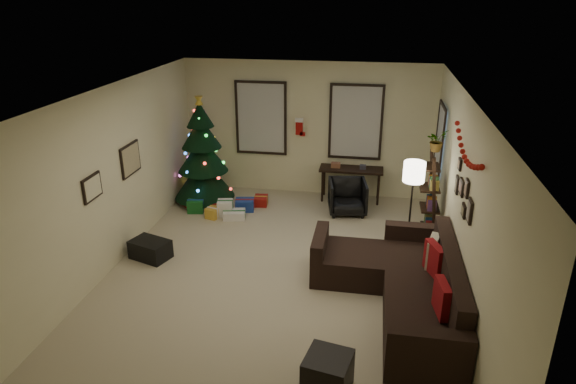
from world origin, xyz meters
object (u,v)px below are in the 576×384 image
(desk, at_px, (351,172))
(bookshelf, at_px, (431,202))
(christmas_tree, at_px, (203,158))
(desk_chair, at_px, (347,197))
(sofa, at_px, (403,285))

(desk, relative_size, bookshelf, 0.79)
(christmas_tree, distance_m, desk_chair, 2.90)
(sofa, height_order, desk_chair, sofa)
(christmas_tree, height_order, desk, christmas_tree)
(desk_chair, bearing_deg, christmas_tree, 169.43)
(christmas_tree, relative_size, sofa, 0.78)
(christmas_tree, xyz_separation_m, desk_chair, (2.84, -0.07, -0.58))
(sofa, xyz_separation_m, desk, (-0.91, 3.53, 0.31))
(sofa, relative_size, desk_chair, 4.32)
(christmas_tree, height_order, desk_chair, christmas_tree)
(sofa, bearing_deg, bookshelf, 75.54)
(sofa, relative_size, desk, 2.25)
(desk_chair, relative_size, bookshelf, 0.41)
(bookshelf, bearing_deg, christmas_tree, 165.05)
(sofa, bearing_deg, desk, 104.48)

